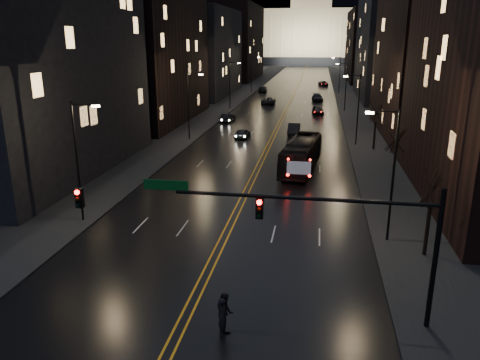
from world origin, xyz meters
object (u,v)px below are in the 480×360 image
at_px(pedestrian_b, 225,311).
at_px(pedestrian_a, 223,317).
at_px(oncoming_car_b, 228,118).
at_px(receding_car_a, 294,129).
at_px(oncoming_car_a, 243,133).
at_px(traffic_signal, 311,221).
at_px(bus, 301,154).

bearing_deg(pedestrian_b, pedestrian_a, 146.61).
height_order(oncoming_car_b, receding_car_a, receding_car_a).
distance_m(receding_car_a, pedestrian_b, 47.95).
xyz_separation_m(oncoming_car_a, pedestrian_a, (6.17, -44.28, 0.24)).
xyz_separation_m(oncoming_car_b, receding_car_a, (11.27, -8.31, 0.06)).
relative_size(traffic_signal, receding_car_a, 3.65).
distance_m(oncoming_car_a, receding_car_a, 7.95).
relative_size(oncoming_car_a, pedestrian_a, 2.18).
relative_size(traffic_signal, pedestrian_a, 9.14).
relative_size(receding_car_a, pedestrian_a, 2.51).
bearing_deg(bus, pedestrian_a, -87.73).
height_order(oncoming_car_a, pedestrian_b, pedestrian_b).
relative_size(receding_car_a, pedestrian_b, 2.48).
bearing_deg(traffic_signal, oncoming_car_b, 104.76).
distance_m(oncoming_car_a, pedestrian_b, 44.27).
bearing_deg(pedestrian_b, oncoming_car_b, -24.87).
xyz_separation_m(oncoming_car_b, pedestrian_a, (10.62, -56.69, 0.22)).
distance_m(oncoming_car_b, receding_car_a, 14.00).
distance_m(oncoming_car_a, oncoming_car_b, 13.18).
bearing_deg(oncoming_car_a, receding_car_a, -145.88).
xyz_separation_m(oncoming_car_a, oncoming_car_b, (-4.45, 12.41, 0.02)).
bearing_deg(traffic_signal, oncoming_car_a, 103.25).
bearing_deg(pedestrian_a, traffic_signal, -76.95).
bearing_deg(oncoming_car_b, pedestrian_b, 106.53).
bearing_deg(pedestrian_b, traffic_signal, -103.21).
height_order(bus, oncoming_car_b, bus).
relative_size(oncoming_car_b, pedestrian_a, 2.32).
height_order(bus, pedestrian_a, bus).
bearing_deg(pedestrian_b, bus, -40.32).
height_order(bus, pedestrian_b, bus).
bearing_deg(oncoming_car_a, bus, 122.97).
xyz_separation_m(traffic_signal, receding_car_a, (-3.14, 46.38, -4.32)).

